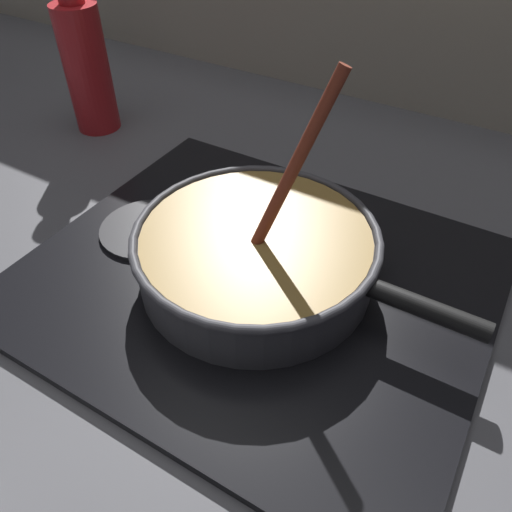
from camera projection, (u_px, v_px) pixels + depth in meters
name	position (u px, v px, depth m)	size (l,w,h in m)	color
ground	(87.00, 385.00, 0.55)	(2.40, 1.60, 0.04)	#4C4C51
hob_plate	(256.00, 279.00, 0.64)	(0.56, 0.48, 0.01)	black
burner_ring	(256.00, 273.00, 0.63)	(0.16, 0.16, 0.01)	#592D0C
spare_burner	(147.00, 229.00, 0.70)	(0.13, 0.13, 0.01)	#262628
cooking_pan	(257.00, 253.00, 0.61)	(0.42, 0.30, 0.26)	#38383D
sauce_bottle	(86.00, 64.00, 0.87)	(0.08, 0.08, 0.28)	red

